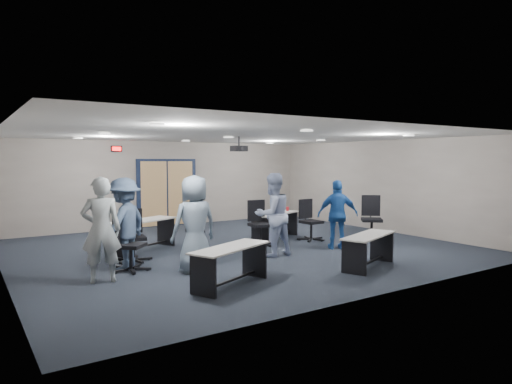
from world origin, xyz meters
TOP-DOWN VIEW (x-y plane):
  - floor at (0.00, 0.00)m, footprint 10.00×10.00m
  - back_wall at (0.00, 4.50)m, footprint 10.00×0.04m
  - front_wall at (0.00, -4.50)m, footprint 10.00×0.04m
  - left_wall at (-5.00, 0.00)m, footprint 0.04×9.00m
  - right_wall at (5.00, 0.00)m, footprint 0.04×9.00m
  - ceiling at (0.00, 0.00)m, footprint 10.00×9.00m
  - double_door at (0.00, 4.46)m, footprint 2.00×0.07m
  - exit_sign at (-1.60, 4.44)m, footprint 0.32×0.07m
  - ceiling_projector at (0.30, 0.50)m, footprint 0.35×0.32m
  - ceiling_can_lights at (0.00, 0.25)m, footprint 6.24×5.74m
  - table_front_left at (-1.84, -2.76)m, footprint 1.72×1.16m
  - table_front_right at (1.11, -3.10)m, footprint 1.68×1.06m
  - table_back_left at (-2.07, 0.98)m, footprint 1.86×1.26m
  - table_back_right at (1.52, 0.63)m, footprint 1.78×1.18m
  - chair_back_a at (-2.61, -0.07)m, footprint 0.78×0.78m
  - chair_back_b at (-0.92, 0.51)m, footprint 0.72×0.72m
  - chair_back_c at (0.62, 0.00)m, footprint 0.77×0.77m
  - chair_back_d at (2.11, -0.18)m, footprint 0.71×0.71m
  - chair_loose_left at (-2.92, -0.84)m, footprint 0.95×0.95m
  - chair_loose_right at (3.49, -0.99)m, footprint 1.04×1.04m
  - person_gray at (-3.59, -1.34)m, footprint 0.76×0.61m
  - person_plaid at (-1.92, -1.55)m, footprint 0.91×0.61m
  - person_lightblue at (0.13, -1.20)m, footprint 0.92×0.74m
  - person_navy at (1.90, -1.38)m, footprint 1.03×0.84m
  - person_back at (-2.96, -0.60)m, footprint 1.31×1.23m

SIDE VIEW (x-z plane):
  - floor at x=0.00m, z-range 0.00..0.00m
  - table_front_right at x=1.11m, z-range 0.12..0.76m
  - table_front_left at x=-1.84m, z-range 0.12..0.79m
  - chair_back_b at x=-0.92m, z-range 0.00..0.92m
  - table_back_right at x=1.52m, z-range 0.07..0.87m
  - table_back_left at x=-2.07m, z-range 0.00..0.99m
  - chair_loose_left at x=-2.92m, z-range 0.00..1.07m
  - chair_back_d at x=2.11m, z-range 0.00..1.08m
  - chair_back_a at x=-2.61m, z-range 0.00..1.09m
  - chair_back_c at x=0.62m, z-range 0.00..1.11m
  - chair_loose_right at x=3.49m, z-range 0.00..1.17m
  - person_navy at x=1.90m, z-range 0.00..1.64m
  - person_back at x=-2.96m, z-range 0.00..1.78m
  - person_gray at x=-3.59m, z-range 0.00..1.83m
  - person_plaid at x=-1.92m, z-range 0.00..1.83m
  - person_lightblue at x=0.13m, z-range 0.00..1.83m
  - double_door at x=0.00m, z-range -0.05..2.15m
  - back_wall at x=0.00m, z-range 0.00..2.70m
  - front_wall at x=0.00m, z-range 0.00..2.70m
  - left_wall at x=-5.00m, z-range 0.00..2.70m
  - right_wall at x=5.00m, z-range 0.00..2.70m
  - ceiling_projector at x=0.30m, z-range 2.22..2.59m
  - exit_sign at x=-1.60m, z-range 2.36..2.54m
  - ceiling_can_lights at x=0.00m, z-range 2.66..2.68m
  - ceiling at x=0.00m, z-range 2.68..2.72m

